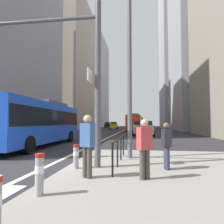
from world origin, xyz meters
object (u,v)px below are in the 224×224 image
at_px(bollard_left, 39,172).
at_px(pedestrian_walking, 87,142).
at_px(car_oncoming_far, 114,125).
at_px(bollard_right, 76,155).
at_px(city_bus_red_receding, 134,122).
at_px(pedestrian_far, 166,144).
at_px(traffic_signal_gantry, 48,58).
at_px(car_oncoming_mid, 108,125).
at_px(street_lamp_post, 129,44).
at_px(car_receding_near, 140,128).
at_px(pedestrian_waiting, 145,146).
at_px(car_receding_far, 146,128).
at_px(city_bus_red_distant, 139,122).
at_px(city_bus_blue_oncoming, 39,121).

xyz_separation_m(bollard_left, pedestrian_walking, (0.66, 1.48, 0.50)).
relative_size(car_oncoming_far, bollard_right, 5.67).
distance_m(city_bus_red_receding, pedestrian_far, 33.16).
bearing_deg(traffic_signal_gantry, car_oncoming_mid, 96.77).
xyz_separation_m(car_oncoming_far, street_lamp_post, (6.31, -44.23, 4.29)).
height_order(car_receding_near, car_oncoming_far, same).
distance_m(bollard_right, pedestrian_waiting, 2.55).
bearing_deg(car_receding_far, street_lamp_post, -94.04).
distance_m(bollard_left, pedestrian_waiting, 2.78).
bearing_deg(traffic_signal_gantry, city_bus_red_distant, 86.62).
distance_m(car_receding_near, pedestrian_waiting, 22.25).
bearing_deg(car_receding_near, car_oncoming_mid, 105.44).
distance_m(car_receding_far, traffic_signal_gantry, 20.16).
relative_size(traffic_signal_gantry, pedestrian_waiting, 3.63).
distance_m(city_bus_red_receding, car_oncoming_far, 14.35).
relative_size(car_receding_near, bollard_left, 5.13).
height_order(city_bus_blue_oncoming, car_oncoming_mid, city_bus_blue_oncoming).
bearing_deg(traffic_signal_gantry, car_oncoming_far, 94.19).
relative_size(street_lamp_post, pedestrian_far, 5.13).
bearing_deg(pedestrian_walking, bollard_right, 122.22).
height_order(city_bus_blue_oncoming, pedestrian_walking, city_bus_blue_oncoming).
distance_m(city_bus_blue_oncoming, city_bus_red_distant, 47.15).
bearing_deg(pedestrian_walking, bollard_left, -114.05).
relative_size(city_bus_red_receding, bollard_right, 14.48).
xyz_separation_m(city_bus_red_distant, car_receding_near, (0.26, -32.49, -0.85)).
height_order(car_oncoming_mid, street_lamp_post, street_lamp_post).
relative_size(city_bus_red_distant, car_oncoming_far, 2.56).
bearing_deg(car_oncoming_mid, bollard_left, -82.42).
height_order(city_bus_red_receding, street_lamp_post, street_lamp_post).
height_order(city_bus_blue_oncoming, traffic_signal_gantry, traffic_signal_gantry).
distance_m(car_receding_near, car_oncoming_far, 26.15).
xyz_separation_m(city_bus_red_receding, pedestrian_far, (1.86, -33.10, -0.83)).
distance_m(city_bus_red_receding, bollard_left, 35.97).
xyz_separation_m(city_bus_blue_oncoming, car_receding_near, (7.33, 14.12, -0.85)).
height_order(city_bus_red_receding, traffic_signal_gantry, traffic_signal_gantry).
xyz_separation_m(traffic_signal_gantry, bollard_right, (1.19, -0.25, -3.49)).
xyz_separation_m(car_oncoming_mid, street_lamp_post, (9.87, -56.53, 4.29)).
xyz_separation_m(car_oncoming_mid, traffic_signal_gantry, (6.95, -58.52, 3.10)).
distance_m(city_bus_red_distant, car_oncoming_far, 9.79).
bearing_deg(car_oncoming_far, car_oncoming_mid, 106.18).
relative_size(bollard_left, bollard_right, 1.11).
relative_size(pedestrian_walking, pedestrian_far, 1.14).
bearing_deg(city_bus_red_distant, street_lamp_post, -90.26).
distance_m(car_oncoming_far, traffic_signal_gantry, 46.45).
bearing_deg(bollard_right, street_lamp_post, 52.25).
distance_m(city_bus_red_receding, street_lamp_post, 31.32).
distance_m(bollard_right, pedestrian_far, 3.09).
xyz_separation_m(car_receding_near, bollard_left, (-2.20, -23.80, -0.35)).
height_order(car_receding_far, traffic_signal_gantry, traffic_signal_gantry).
relative_size(city_bus_red_receding, car_receding_far, 2.56).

